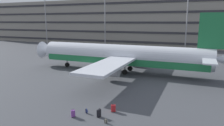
{
  "coord_description": "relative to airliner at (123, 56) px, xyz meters",
  "views": [
    {
      "loc": [
        18.28,
        -30.87,
        9.07
      ],
      "look_at": [
        6.81,
        -2.76,
        3.0
      ],
      "focal_mm": 33.72,
      "sensor_mm": 36.0,
      "label": 1
    }
  ],
  "objects": [
    {
      "name": "ground_plane",
      "position": [
        -6.25,
        -3.97,
        -3.04
      ],
      "size": [
        600.0,
        600.0,
        0.0
      ],
      "primitive_type": "plane",
      "color": "#424449"
    },
    {
      "name": "suitcase_small",
      "position": [
        4.59,
        -16.26,
        -2.65
      ],
      "size": [
        0.52,
        0.44,
        0.83
      ],
      "color": "#B21E23",
      "rests_on": "ground_plane"
    },
    {
      "name": "terminal_structure",
      "position": [
        -6.25,
        46.15,
        5.53
      ],
      "size": [
        150.63,
        16.02,
        17.15
      ],
      "color": "gray",
      "rests_on": "ground_plane"
    },
    {
      "name": "light_mast_left",
      "position": [
        -18.86,
        34.25,
        9.12
      ],
      "size": [
        1.8,
        0.5,
        20.96
      ],
      "color": "gray",
      "rests_on": "ground_plane"
    },
    {
      "name": "light_mast_center_left",
      "position": [
        8.47,
        34.25,
        9.23
      ],
      "size": [
        1.8,
        0.5,
        21.17
      ],
      "color": "gray",
      "rests_on": "ground_plane"
    },
    {
      "name": "airliner",
      "position": [
        0.0,
        0.0,
        0.0
      ],
      "size": [
        36.11,
        29.05,
        10.31
      ],
      "color": "silver",
      "rests_on": "ground_plane"
    },
    {
      "name": "suitcase_scuffed",
      "position": [
        1.46,
        -18.83,
        -2.67
      ],
      "size": [
        0.47,
        0.45,
        0.85
      ],
      "color": "#72388C",
      "rests_on": "ground_plane"
    },
    {
      "name": "light_mast_far_left",
      "position": [
        -44.69,
        34.25,
        9.32
      ],
      "size": [
        1.8,
        0.5,
        21.35
      ],
      "color": "gray",
      "rests_on": "ground_plane"
    },
    {
      "name": "backpack_silver",
      "position": [
        4.89,
        -18.78,
        -2.83
      ],
      "size": [
        0.35,
        0.22,
        0.48
      ],
      "color": "gray",
      "rests_on": "ground_plane"
    },
    {
      "name": "backpack_purple",
      "position": [
        2.27,
        -17.62,
        -2.79
      ],
      "size": [
        0.36,
        0.32,
        0.56
      ],
      "color": "navy",
      "rests_on": "ground_plane"
    },
    {
      "name": "suitcase_laid_flat",
      "position": [
        3.76,
        -17.9,
        -2.63
      ],
      "size": [
        0.29,
        0.48,
        0.9
      ],
      "color": "black",
      "rests_on": "ground_plane"
    }
  ]
}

